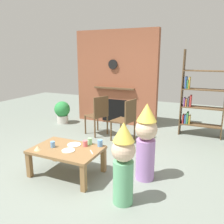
{
  "coord_description": "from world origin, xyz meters",
  "views": [
    {
      "loc": [
        1.65,
        -2.92,
        1.76
      ],
      "look_at": [
        0.15,
        0.4,
        0.87
      ],
      "focal_mm": 36.86,
      "sensor_mm": 36.0,
      "label": 1
    }
  ],
  "objects_px": {
    "paper_cup_near_left": "(53,144)",
    "paper_plate_front": "(74,145)",
    "birthday_cake_slice": "(37,148)",
    "paper_cup_near_right": "(85,143)",
    "coffee_table": "(67,152)",
    "paper_cup_far_left": "(100,143)",
    "dining_chair_left": "(99,113)",
    "bookshelf": "(199,98)",
    "child_in_pink": "(146,140)",
    "potted_plant_short": "(62,111)",
    "paper_cup_center": "(90,141)",
    "paper_plate_rear": "(68,150)",
    "dining_chair_middle": "(127,118)",
    "child_with_cone_hat": "(123,162)"
  },
  "relations": [
    {
      "from": "coffee_table",
      "to": "child_with_cone_hat",
      "type": "distance_m",
      "value": 1.09
    },
    {
      "from": "dining_chair_middle",
      "to": "potted_plant_short",
      "type": "distance_m",
      "value": 2.13
    },
    {
      "from": "bookshelf",
      "to": "paper_plate_rear",
      "type": "relative_size",
      "value": 9.99
    },
    {
      "from": "birthday_cake_slice",
      "to": "paper_cup_center",
      "type": "bearing_deg",
      "value": 41.16
    },
    {
      "from": "birthday_cake_slice",
      "to": "child_in_pink",
      "type": "bearing_deg",
      "value": 21.79
    },
    {
      "from": "birthday_cake_slice",
      "to": "child_in_pink",
      "type": "height_order",
      "value": "child_in_pink"
    },
    {
      "from": "dining_chair_middle",
      "to": "child_with_cone_hat",
      "type": "bearing_deg",
      "value": 122.38
    },
    {
      "from": "paper_cup_near_left",
      "to": "paper_plate_rear",
      "type": "distance_m",
      "value": 0.3
    },
    {
      "from": "dining_chair_middle",
      "to": "paper_cup_near_left",
      "type": "bearing_deg",
      "value": 85.25
    },
    {
      "from": "paper_cup_near_right",
      "to": "paper_cup_center",
      "type": "bearing_deg",
      "value": 76.1
    },
    {
      "from": "bookshelf",
      "to": "coffee_table",
      "type": "relative_size",
      "value": 1.86
    },
    {
      "from": "paper_plate_rear",
      "to": "child_in_pink",
      "type": "distance_m",
      "value": 1.13
    },
    {
      "from": "paper_cup_center",
      "to": "birthday_cake_slice",
      "type": "bearing_deg",
      "value": -138.84
    },
    {
      "from": "paper_plate_front",
      "to": "dining_chair_left",
      "type": "distance_m",
      "value": 1.68
    },
    {
      "from": "dining_chair_left",
      "to": "potted_plant_short",
      "type": "height_order",
      "value": "dining_chair_left"
    },
    {
      "from": "bookshelf",
      "to": "paper_cup_near_left",
      "type": "distance_m",
      "value": 3.32
    },
    {
      "from": "paper_cup_near_left",
      "to": "paper_plate_front",
      "type": "distance_m",
      "value": 0.32
    },
    {
      "from": "coffee_table",
      "to": "birthday_cake_slice",
      "type": "relative_size",
      "value": 10.22
    },
    {
      "from": "potted_plant_short",
      "to": "paper_plate_front",
      "type": "bearing_deg",
      "value": -50.01
    },
    {
      "from": "paper_cup_near_right",
      "to": "paper_plate_front",
      "type": "bearing_deg",
      "value": -170.94
    },
    {
      "from": "paper_plate_rear",
      "to": "coffee_table",
      "type": "bearing_deg",
      "value": 139.53
    },
    {
      "from": "dining_chair_middle",
      "to": "potted_plant_short",
      "type": "relative_size",
      "value": 1.53
    },
    {
      "from": "child_with_cone_hat",
      "to": "child_in_pink",
      "type": "distance_m",
      "value": 0.67
    },
    {
      "from": "paper_cup_near_left",
      "to": "dining_chair_left",
      "type": "xyz_separation_m",
      "value": [
        -0.17,
        1.83,
        0.05
      ]
    },
    {
      "from": "coffee_table",
      "to": "child_in_pink",
      "type": "height_order",
      "value": "child_in_pink"
    },
    {
      "from": "birthday_cake_slice",
      "to": "paper_cup_near_right",
      "type": "bearing_deg",
      "value": 36.15
    },
    {
      "from": "paper_cup_far_left",
      "to": "paper_plate_rear",
      "type": "relative_size",
      "value": 0.54
    },
    {
      "from": "paper_cup_far_left",
      "to": "paper_cup_center",
      "type": "bearing_deg",
      "value": 176.49
    },
    {
      "from": "paper_cup_near_right",
      "to": "dining_chair_left",
      "type": "bearing_deg",
      "value": 110.55
    },
    {
      "from": "paper_cup_center",
      "to": "dining_chair_left",
      "type": "height_order",
      "value": "dining_chair_left"
    },
    {
      "from": "coffee_table",
      "to": "paper_cup_far_left",
      "type": "distance_m",
      "value": 0.52
    },
    {
      "from": "paper_cup_center",
      "to": "birthday_cake_slice",
      "type": "xyz_separation_m",
      "value": [
        -0.59,
        -0.52,
        -0.02
      ]
    },
    {
      "from": "paper_cup_near_left",
      "to": "paper_cup_far_left",
      "type": "height_order",
      "value": "paper_cup_far_left"
    },
    {
      "from": "paper_cup_center",
      "to": "child_with_cone_hat",
      "type": "distance_m",
      "value": 0.99
    },
    {
      "from": "paper_plate_rear",
      "to": "paper_cup_near_left",
      "type": "bearing_deg",
      "value": 176.01
    },
    {
      "from": "paper_cup_center",
      "to": "child_in_pink",
      "type": "bearing_deg",
      "value": 4.55
    },
    {
      "from": "paper_plate_front",
      "to": "birthday_cake_slice",
      "type": "distance_m",
      "value": 0.54
    },
    {
      "from": "paper_cup_near_right",
      "to": "potted_plant_short",
      "type": "height_order",
      "value": "potted_plant_short"
    },
    {
      "from": "child_in_pink",
      "to": "potted_plant_short",
      "type": "relative_size",
      "value": 1.92
    },
    {
      "from": "paper_cup_near_left",
      "to": "child_in_pink",
      "type": "distance_m",
      "value": 1.39
    },
    {
      "from": "child_in_pink",
      "to": "dining_chair_middle",
      "type": "height_order",
      "value": "child_in_pink"
    },
    {
      "from": "paper_cup_near_left",
      "to": "paper_cup_center",
      "type": "xyz_separation_m",
      "value": [
        0.45,
        0.34,
        0.01
      ]
    },
    {
      "from": "paper_plate_front",
      "to": "child_with_cone_hat",
      "type": "xyz_separation_m",
      "value": [
        1.0,
        -0.46,
        0.12
      ]
    },
    {
      "from": "paper_plate_front",
      "to": "paper_cup_near_right",
      "type": "bearing_deg",
      "value": 9.06
    },
    {
      "from": "bookshelf",
      "to": "paper_cup_near_left",
      "type": "xyz_separation_m",
      "value": [
        -1.85,
        -2.73,
        -0.39
      ]
    },
    {
      "from": "paper_cup_near_left",
      "to": "child_in_pink",
      "type": "xyz_separation_m",
      "value": [
        1.33,
        0.4,
        0.13
      ]
    },
    {
      "from": "paper_cup_center",
      "to": "coffee_table",
      "type": "bearing_deg",
      "value": -129.59
    },
    {
      "from": "paper_plate_front",
      "to": "child_in_pink",
      "type": "relative_size",
      "value": 0.19
    },
    {
      "from": "coffee_table",
      "to": "dining_chair_left",
      "type": "bearing_deg",
      "value": 102.18
    },
    {
      "from": "coffee_table",
      "to": "potted_plant_short",
      "type": "bearing_deg",
      "value": 127.48
    }
  ]
}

